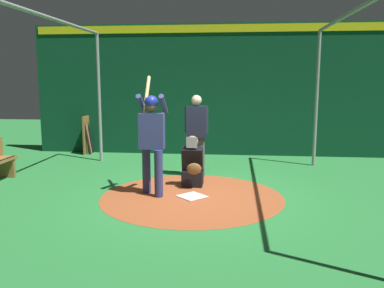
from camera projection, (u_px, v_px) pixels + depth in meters
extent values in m
plane|color=#287A38|center=(192.00, 197.00, 7.18)|extent=(25.56, 25.56, 0.00)
cylinder|color=#9E4C28|center=(192.00, 197.00, 7.18)|extent=(3.24, 3.24, 0.01)
cube|color=white|center=(192.00, 196.00, 7.17)|extent=(0.59, 0.59, 0.01)
cylinder|color=navy|center=(159.00, 174.00, 7.11)|extent=(0.15, 0.15, 0.84)
cylinder|color=navy|center=(146.00, 170.00, 7.38)|extent=(0.15, 0.15, 0.84)
cube|color=navy|center=(152.00, 131.00, 7.13)|extent=(0.22, 0.44, 0.63)
cylinder|color=navy|center=(164.00, 105.00, 7.13)|extent=(0.51, 0.09, 0.40)
cylinder|color=navy|center=(142.00, 105.00, 7.17)|extent=(0.51, 0.09, 0.40)
sphere|color=brown|center=(151.00, 106.00, 7.06)|extent=(0.22, 0.22, 0.22)
sphere|color=navy|center=(151.00, 102.00, 7.05)|extent=(0.24, 0.24, 0.24)
cylinder|color=tan|center=(146.00, 96.00, 7.26)|extent=(0.54, 0.06, 0.73)
cube|color=black|center=(193.00, 178.00, 7.93)|extent=(0.40, 0.40, 0.31)
cube|color=black|center=(192.00, 159.00, 7.83)|extent=(0.31, 0.40, 0.49)
sphere|color=#9E704C|center=(192.00, 142.00, 7.75)|extent=(0.23, 0.23, 0.23)
cube|color=gray|center=(192.00, 143.00, 7.65)|extent=(0.03, 0.21, 0.21)
ellipsoid|color=brown|center=(194.00, 169.00, 7.56)|extent=(0.12, 0.28, 0.22)
cylinder|color=#4C4C51|center=(201.00, 157.00, 8.60)|extent=(0.15, 0.15, 0.84)
cylinder|color=#4C4C51|center=(192.00, 157.00, 8.62)|extent=(0.15, 0.15, 0.84)
cube|color=#1E2338|center=(196.00, 122.00, 8.49)|extent=(0.22, 0.42, 0.67)
cylinder|color=#1E2338|center=(206.00, 119.00, 8.46)|extent=(0.09, 0.09, 0.56)
cylinder|color=#1E2338|center=(187.00, 119.00, 8.50)|extent=(0.09, 0.09, 0.56)
sphere|color=beige|center=(197.00, 100.00, 8.42)|extent=(0.22, 0.22, 0.22)
cube|color=#0C3D26|center=(208.00, 90.00, 11.00)|extent=(0.20, 9.56, 3.52)
cube|color=yellow|center=(208.00, 28.00, 10.63)|extent=(0.03, 9.37, 0.20)
cylinder|color=gray|center=(99.00, 99.00, 10.08)|extent=(0.08, 0.08, 3.16)
cylinder|color=gray|center=(317.00, 100.00, 9.53)|extent=(0.08, 0.08, 3.16)
cylinder|color=gray|center=(39.00, 14.00, 6.95)|extent=(5.88, 0.07, 0.07)
cylinder|color=gray|center=(358.00, 9.00, 6.40)|extent=(5.88, 0.07, 0.07)
cube|color=olive|center=(87.00, 135.00, 11.30)|extent=(0.58, 0.04, 1.05)
cylinder|color=black|center=(92.00, 137.00, 11.50)|extent=(0.06, 0.19, 0.83)
cylinder|color=black|center=(90.00, 137.00, 11.38)|extent=(0.06, 0.18, 0.87)
cylinder|color=olive|center=(89.00, 139.00, 11.26)|extent=(0.06, 0.18, 0.84)
cylinder|color=black|center=(87.00, 138.00, 11.14)|extent=(0.06, 0.21, 0.92)
cube|color=olive|center=(8.00, 168.00, 8.56)|extent=(0.08, 0.32, 0.40)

